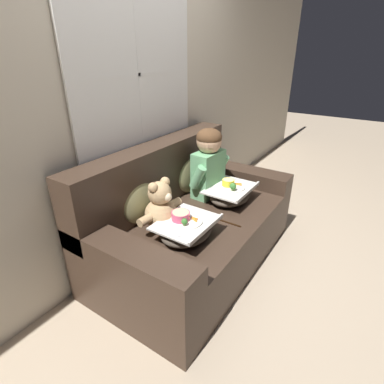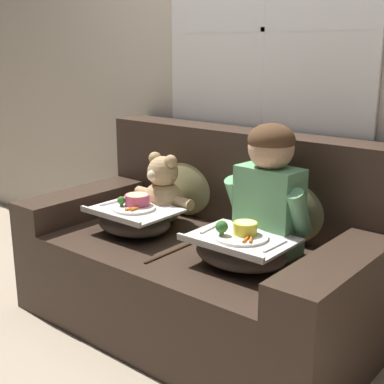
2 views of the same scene
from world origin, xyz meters
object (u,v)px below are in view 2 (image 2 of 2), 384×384
Objects in this scene: child_figure at (270,183)px; teddy_bear at (162,194)px; couch at (208,259)px; throw_pillow_behind_teddy at (188,180)px; lap_tray_teddy at (134,219)px; throw_pillow_behind_child at (291,201)px; lap_tray_child at (240,250)px.

child_figure is 0.68m from teddy_bear.
couch reaches higher than throw_pillow_behind_teddy.
throw_pillow_behind_teddy is 0.44m from lap_tray_teddy.
couch is 0.43m from lap_tray_teddy.
couch is 0.56m from child_figure.
lap_tray_teddy is (-0.66, -0.22, -0.26)m from child_figure.
throw_pillow_behind_teddy is (-0.66, 0.00, 0.00)m from throw_pillow_behind_child.
couch is 4.00× the size of lap_tray_child.
lap_tray_child is (0.33, -0.20, 0.19)m from couch.
teddy_bear is 0.98× the size of lap_tray_teddy.
throw_pillow_behind_child is at bearing 89.98° from child_figure.
lap_tray_teddy is at bearing -149.46° from couch.
throw_pillow_behind_child is 0.98× the size of lap_tray_child.
teddy_bear is at bearing -90.10° from throw_pillow_behind_teddy.
couch reaches higher than lap_tray_teddy.
lap_tray_child is (-0.00, -0.22, -0.26)m from child_figure.
throw_pillow_behind_teddy is 0.80m from lap_tray_child.
couch is at bearing 30.54° from lap_tray_teddy.
throw_pillow_behind_child is 0.80m from lap_tray_teddy.
child_figure reaches higher than teddy_bear.
throw_pillow_behind_child is 0.45m from lap_tray_child.
throw_pillow_behind_child is 0.69m from teddy_bear.
lap_tray_child is at bearing -32.91° from throw_pillow_behind_teddy.
lap_tray_child is at bearing -0.12° from lap_tray_teddy.
throw_pillow_behind_child is 1.04× the size of teddy_bear.
lap_tray_teddy is at bearing 179.88° from lap_tray_child.
couch is at bearing -145.10° from throw_pillow_behind_child.
child_figure is 1.45× the size of teddy_bear.
child_figure reaches higher than throw_pillow_behind_teddy.
lap_tray_teddy is at bearing -161.68° from child_figure.
lap_tray_child is at bearing -90.09° from child_figure.
lap_tray_child is (0.66, -0.22, -0.09)m from teddy_bear.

